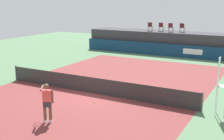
# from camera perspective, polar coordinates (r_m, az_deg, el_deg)

# --- Properties ---
(ground_plane) EXTENTS (48.00, 48.00, 0.00)m
(ground_plane) POSITION_cam_1_polar(r_m,az_deg,el_deg) (19.94, 1.04, -2.18)
(ground_plane) COLOR #4C704C
(court_inner) EXTENTS (12.00, 22.00, 0.00)m
(court_inner) POSITION_cam_1_polar(r_m,az_deg,el_deg) (17.45, -3.57, -4.46)
(court_inner) COLOR maroon
(court_inner) RESTS_ON ground
(sponsor_wall) EXTENTS (18.00, 0.22, 1.20)m
(sponsor_wall) POSITION_cam_1_polar(r_m,az_deg,el_deg) (29.31, 10.67, 3.78)
(sponsor_wall) COLOR navy
(sponsor_wall) RESTS_ON ground
(spectator_platform) EXTENTS (18.00, 2.80, 2.20)m
(spectator_platform) POSITION_cam_1_polar(r_m,az_deg,el_deg) (30.94, 11.74, 5.15)
(spectator_platform) COLOR #38383D
(spectator_platform) RESTS_ON ground
(spectator_chair_far_left) EXTENTS (0.48, 0.48, 0.89)m
(spectator_chair_far_left) POSITION_cam_1_polar(r_m,az_deg,el_deg) (31.25, 7.36, 8.34)
(spectator_chair_far_left) COLOR #561919
(spectator_chair_far_left) RESTS_ON spectator_platform
(spectator_chair_left) EXTENTS (0.47, 0.47, 0.89)m
(spectator_chair_left) POSITION_cam_1_polar(r_m,az_deg,el_deg) (31.09, 9.42, 8.25)
(spectator_chair_left) COLOR #561919
(spectator_chair_left) RESTS_ON spectator_platform
(spectator_chair_center) EXTENTS (0.46, 0.46, 0.89)m
(spectator_chair_center) POSITION_cam_1_polar(r_m,az_deg,el_deg) (30.60, 11.22, 8.10)
(spectator_chair_center) COLOR #561919
(spectator_chair_center) RESTS_ON spectator_platform
(spectator_chair_right) EXTENTS (0.44, 0.44, 0.89)m
(spectator_chair_right) POSITION_cam_1_polar(r_m,az_deg,el_deg) (30.57, 13.34, 7.99)
(spectator_chair_right) COLOR #561919
(spectator_chair_right) RESTS_ON spectator_platform
(umpire_chair) EXTENTS (0.45, 0.45, 2.76)m
(umpire_chair) POSITION_cam_1_polar(r_m,az_deg,el_deg) (14.64, 20.03, -2.26)
(umpire_chair) COLOR white
(umpire_chair) RESTS_ON ground
(tennis_net) EXTENTS (12.40, 0.02, 0.95)m
(tennis_net) POSITION_cam_1_polar(r_m,az_deg,el_deg) (17.31, -3.59, -2.97)
(tennis_net) COLOR #2D2D2D
(tennis_net) RESTS_ON ground
(net_post_near) EXTENTS (0.10, 0.10, 1.00)m
(net_post_near) POSITION_cam_1_polar(r_m,az_deg,el_deg) (21.17, -17.93, -0.52)
(net_post_near) COLOR #4C4C51
(net_post_near) RESTS_ON ground
(net_post_far) EXTENTS (0.10, 0.10, 1.00)m
(net_post_far) POSITION_cam_1_polar(r_m,az_deg,el_deg) (15.07, 16.89, -5.92)
(net_post_far) COLOR #4C4C51
(net_post_far) RESTS_ON ground
(tennis_player) EXTENTS (1.10, 1.00, 1.77)m
(tennis_player) POSITION_cam_1_polar(r_m,az_deg,el_deg) (13.46, -12.36, -5.88)
(tennis_player) COLOR white
(tennis_player) RESTS_ON court_inner
(tennis_ball) EXTENTS (0.07, 0.07, 0.07)m
(tennis_ball) POSITION_cam_1_polar(r_m,az_deg,el_deg) (15.85, -3.49, -6.17)
(tennis_ball) COLOR #D8EA33
(tennis_ball) RESTS_ON court_inner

